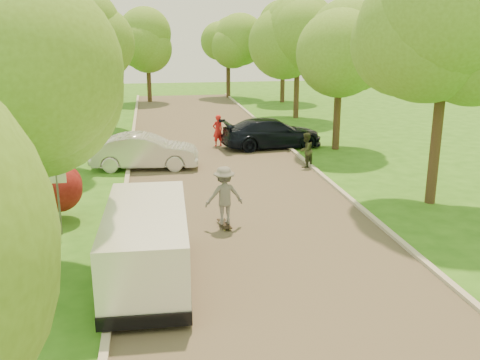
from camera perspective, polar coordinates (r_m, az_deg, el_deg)
ground at (r=13.66m, az=4.05°, el=-10.44°), size 100.00×100.00×0.00m
road at (r=20.99m, az=-1.02°, el=-0.82°), size 8.00×60.00×0.01m
curb_left at (r=20.80m, az=-12.12°, el=-1.19°), size 0.18×60.00×0.12m
curb_right at (r=21.92m, az=9.51°, el=-0.17°), size 0.18×60.00×0.12m
street_sign at (r=16.75m, az=-18.92°, el=-0.51°), size 0.55×0.06×2.17m
red_shrub at (r=18.38m, az=-19.62°, el=-0.67°), size 1.70×1.70×1.95m
tree_l_midb at (r=24.24m, az=-19.06°, el=11.61°), size 4.30×4.20×6.62m
tree_l_far at (r=34.06m, az=-15.80°, el=14.38°), size 4.92×4.80×7.79m
tree_r_mida at (r=19.61m, az=21.68°, el=13.33°), size 5.13×5.00×7.95m
tree_r_midb at (r=27.61m, az=11.03°, el=13.22°), size 4.51×4.40×7.01m
tree_r_far at (r=37.30m, az=6.58°, el=15.51°), size 5.33×5.20×8.34m
tree_bg_a at (r=42.29m, az=-17.99°, el=14.20°), size 5.12×5.00×7.72m
tree_bg_b at (r=45.28m, az=4.95°, el=15.24°), size 5.12×5.00×7.95m
tree_bg_c at (r=45.89m, az=-9.61°, el=14.44°), size 4.92×4.80×7.33m
tree_bg_d at (r=48.42m, az=-1.02°, el=15.07°), size 5.12×5.00×7.72m
minivan at (r=13.35m, az=-9.91°, el=-6.70°), size 2.11×5.04×1.85m
silver_sedan at (r=24.08m, az=-10.11°, el=3.02°), size 4.85×2.08×1.55m
dark_sedan at (r=28.00m, az=3.41°, el=5.02°), size 5.46×2.70×1.53m
longboard at (r=16.90m, az=-1.67°, el=-4.71°), size 0.38×0.97×0.11m
skateboarder at (r=16.59m, az=-1.70°, el=-1.66°), size 1.27×0.83×1.85m
person_striped at (r=28.28m, az=-2.39°, el=5.29°), size 0.72×0.62×1.67m
person_olive at (r=24.07m, az=7.04°, el=3.18°), size 0.97×0.95×1.58m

